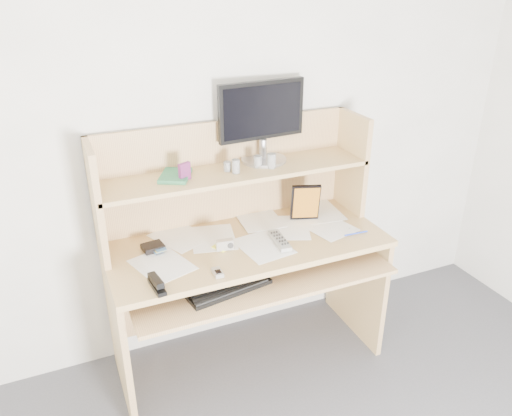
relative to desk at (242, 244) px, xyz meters
name	(u,v)px	position (x,y,z in m)	size (l,w,h in m)	color
back_wall	(223,128)	(0.00, 0.24, 0.56)	(3.60, 0.04, 2.50)	silver
desk	(242,244)	(0.00, 0.00, 0.00)	(1.40, 0.70, 1.30)	tan
paper_clutter	(248,241)	(0.00, -0.08, 0.06)	(1.32, 0.54, 0.01)	white
keyboard	(228,287)	(-0.19, -0.30, -0.03)	(0.42, 0.21, 0.03)	black
tv_remote	(279,240)	(0.14, -0.16, 0.07)	(0.06, 0.20, 0.02)	#989994
flip_phone	(218,272)	(-0.24, -0.31, 0.07)	(0.04, 0.07, 0.02)	#B4B5B7
stapler	(157,283)	(-0.52, -0.31, 0.08)	(0.04, 0.14, 0.04)	black
wallet	(153,247)	(-0.46, 0.02, 0.07)	(0.10, 0.08, 0.03)	black
sticky_note_pad	(222,247)	(-0.14, -0.09, 0.06)	(0.07, 0.07, 0.01)	#F7FF43
digital_camera	(225,245)	(-0.14, -0.12, 0.09)	(0.08, 0.03, 0.05)	#ACACAE
game_case	(305,202)	(0.37, 0.00, 0.17)	(0.15, 0.02, 0.22)	black
blue_pen	(356,233)	(0.54, -0.24, 0.07)	(0.01, 0.01, 0.13)	blue
card_box	(185,172)	(-0.27, 0.04, 0.43)	(0.06, 0.02, 0.09)	maroon
shelf_book	(175,176)	(-0.30, 0.09, 0.40)	(0.13, 0.18, 0.02)	#2D703A
chip_stack_a	(258,162)	(0.12, 0.06, 0.42)	(0.04, 0.04, 0.06)	black
chip_stack_b	(271,161)	(0.18, 0.03, 0.42)	(0.05, 0.05, 0.07)	white
chip_stack_c	(227,166)	(-0.04, 0.07, 0.41)	(0.04, 0.04, 0.05)	black
chip_stack_d	(236,166)	(-0.01, 0.03, 0.42)	(0.04, 0.04, 0.07)	white
monitor	(262,119)	(0.18, 0.16, 0.61)	(0.48, 0.24, 0.41)	#B3B3B8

